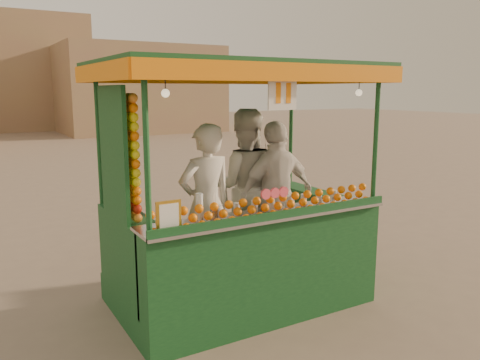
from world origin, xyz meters
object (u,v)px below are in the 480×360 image
juice_cart (237,231)px  vendor_middle (244,187)px  vendor_left (206,205)px  vendor_right (277,195)px

juice_cart → vendor_middle: 0.73m
vendor_left → vendor_right: 0.96m
vendor_left → vendor_middle: 0.82m
juice_cart → vendor_right: size_ratio=1.69×
vendor_middle → vendor_right: size_ratio=1.07×
vendor_left → vendor_right: vendor_left is taller
vendor_right → vendor_left: bearing=-0.3°
juice_cart → vendor_right: juice_cart is taller
vendor_middle → vendor_right: vendor_middle is taller
juice_cart → vendor_left: 0.47m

